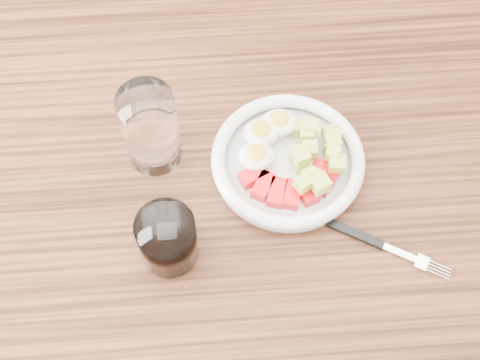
% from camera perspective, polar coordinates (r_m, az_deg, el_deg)
% --- Properties ---
extents(ground, '(4.00, 4.00, 0.00)m').
position_cam_1_polar(ground, '(1.67, 0.38, -13.08)').
color(ground, brown).
rests_on(ground, ground).
extents(dining_table, '(1.50, 0.90, 0.77)m').
position_cam_1_polar(dining_table, '(1.04, 0.59, -3.79)').
color(dining_table, brown).
rests_on(dining_table, ground).
extents(bowl, '(0.22, 0.22, 0.06)m').
position_cam_1_polar(bowl, '(0.95, 4.07, 1.78)').
color(bowl, white).
rests_on(bowl, dining_table).
extents(fork, '(0.16, 0.10, 0.01)m').
position_cam_1_polar(fork, '(0.93, 11.07, -5.08)').
color(fork, black).
rests_on(fork, dining_table).
extents(water_glass, '(0.08, 0.08, 0.14)m').
position_cam_1_polar(water_glass, '(0.93, -7.66, 4.38)').
color(water_glass, white).
rests_on(water_glass, dining_table).
extents(coffee_glass, '(0.08, 0.08, 0.09)m').
position_cam_1_polar(coffee_glass, '(0.88, -6.20, -5.05)').
color(coffee_glass, white).
rests_on(coffee_glass, dining_table).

